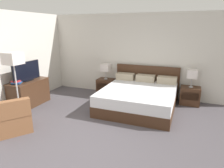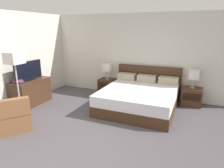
{
  "view_description": "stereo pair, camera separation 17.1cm",
  "coord_description": "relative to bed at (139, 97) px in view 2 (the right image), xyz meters",
  "views": [
    {
      "loc": [
        1.74,
        -2.64,
        2.12
      ],
      "look_at": [
        -0.03,
        1.92,
        0.75
      ],
      "focal_mm": 32.0,
      "sensor_mm": 36.0,
      "label": 1
    },
    {
      "loc": [
        1.9,
        -2.57,
        2.12
      ],
      "look_at": [
        -0.03,
        1.92,
        0.75
      ],
      "focal_mm": 32.0,
      "sensor_mm": 36.0,
      "label": 2
    }
  ],
  "objects": [
    {
      "name": "ground_plane",
      "position": [
        -0.56,
        -2.45,
        -0.3
      ],
      "size": [
        10.46,
        10.46,
        0.0
      ],
      "primitive_type": "plane",
      "color": "#4C474C"
    },
    {
      "name": "table_lamp_left",
      "position": [
        -1.31,
        0.76,
        0.59
      ],
      "size": [
        0.27,
        0.27,
        0.51
      ],
      "color": "#B7B7BC",
      "rests_on": "nightstand_left"
    },
    {
      "name": "nightstand_right",
      "position": [
        1.31,
        0.76,
        -0.04
      ],
      "size": [
        0.54,
        0.43,
        0.51
      ],
      "color": "#422819",
      "rests_on": "ground"
    },
    {
      "name": "book_red_cover",
      "position": [
        -2.96,
        -1.33,
        0.43
      ],
      "size": [
        0.21,
        0.14,
        0.04
      ],
      "primitive_type": "cube",
      "rotation": [
        0.0,
        0.0,
        0.0
      ],
      "color": "#234C8E",
      "rests_on": "dresser"
    },
    {
      "name": "book_blue_cover",
      "position": [
        -2.94,
        -1.33,
        0.46
      ],
      "size": [
        0.26,
        0.22,
        0.03
      ],
      "primitive_type": "cube",
      "rotation": [
        0.0,
        0.0,
        0.23
      ],
      "color": "#234C8E",
      "rests_on": "book_red_cover"
    },
    {
      "name": "wall_back",
      "position": [
        -0.56,
        1.07,
        0.99
      ],
      "size": [
        6.58,
        0.06,
        2.57
      ],
      "primitive_type": "cube",
      "color": "beige",
      "rests_on": "ground"
    },
    {
      "name": "bed",
      "position": [
        0.0,
        0.0,
        0.0
      ],
      "size": [
        1.97,
        2.1,
        1.01
      ],
      "color": "#422819",
      "rests_on": "ground"
    },
    {
      "name": "table_lamp_right",
      "position": [
        1.31,
        0.76,
        0.59
      ],
      "size": [
        0.27,
        0.27,
        0.51
      ],
      "color": "#B7B7BC",
      "rests_on": "nightstand_right"
    },
    {
      "name": "dresser",
      "position": [
        -2.95,
        -0.93,
        0.07
      ],
      "size": [
        0.56,
        1.13,
        0.71
      ],
      "color": "#422819",
      "rests_on": "ground"
    },
    {
      "name": "nightstand_left",
      "position": [
        -1.31,
        0.76,
        -0.04
      ],
      "size": [
        0.54,
        0.43,
        0.51
      ],
      "color": "#422819",
      "rests_on": "ground"
    },
    {
      "name": "wall_left",
      "position": [
        -3.28,
        -1.01,
        0.99
      ],
      "size": [
        0.06,
        5.29,
        2.57
      ],
      "primitive_type": "cube",
      "color": "beige",
      "rests_on": "ground"
    },
    {
      "name": "tv",
      "position": [
        -2.95,
        -0.94,
        0.67
      ],
      "size": [
        0.18,
        0.95,
        0.53
      ],
      "color": "black",
      "rests_on": "dresser"
    },
    {
      "name": "floor_lamp",
      "position": [
        -2.55,
        -1.7,
        1.06
      ],
      "size": [
        0.35,
        0.35,
        1.6
      ],
      "color": "#B7B7BC",
      "rests_on": "ground"
    },
    {
      "name": "armchair_by_window",
      "position": [
        -2.16,
        -2.27,
        -0.02
      ],
      "size": [
        0.96,
        0.96,
        0.76
      ],
      "color": "brown",
      "rests_on": "ground"
    },
    {
      "name": "book_small_top",
      "position": [
        -2.96,
        -1.33,
        0.49
      ],
      "size": [
        0.19,
        0.18,
        0.03
      ],
      "primitive_type": "cube",
      "rotation": [
        0.0,
        0.0,
        -0.04
      ],
      "color": "#B7282D",
      "rests_on": "book_blue_cover"
    }
  ]
}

